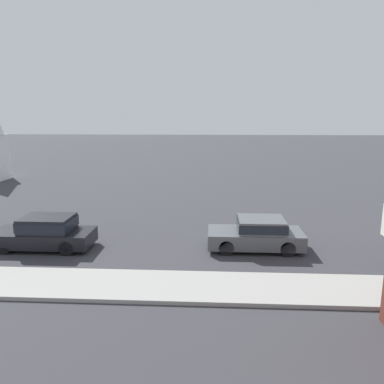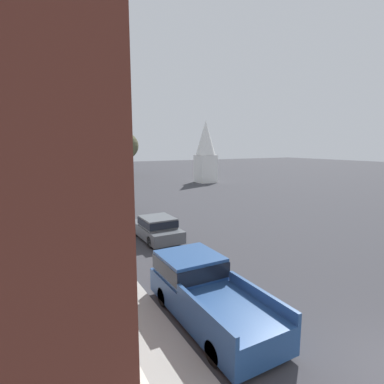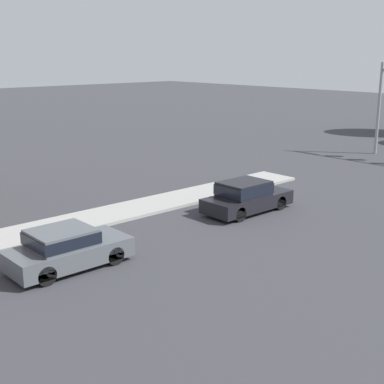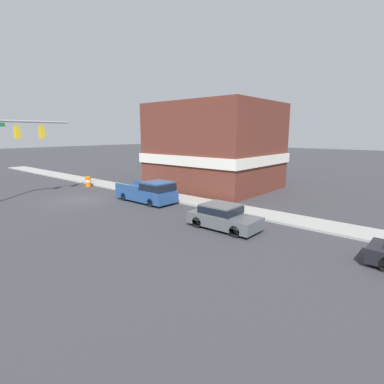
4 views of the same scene
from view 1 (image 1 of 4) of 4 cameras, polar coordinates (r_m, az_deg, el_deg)
car_lead at (r=17.13m, az=9.92°, el=-6.19°), size 1.91×4.21×1.43m
car_second_ahead at (r=18.21m, az=-21.51°, el=-5.67°), size 1.84×4.50×1.49m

